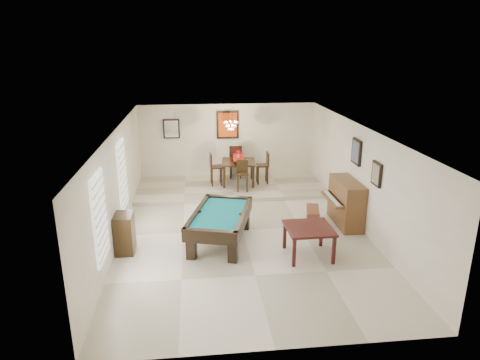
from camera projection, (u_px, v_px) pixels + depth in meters
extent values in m
cube|color=beige|center=(243.00, 230.00, 10.89)|extent=(6.00, 9.00, 0.02)
cube|color=silver|center=(228.00, 142.00, 14.75)|extent=(6.00, 0.04, 2.60)
cube|color=silver|center=(278.00, 276.00, 6.23)|extent=(6.00, 0.04, 2.60)
cube|color=silver|center=(118.00, 186.00, 10.18)|extent=(0.04, 9.00, 2.60)
cube|color=silver|center=(360.00, 178.00, 10.80)|extent=(0.04, 9.00, 2.60)
cube|color=white|center=(243.00, 129.00, 10.09)|extent=(6.00, 9.00, 0.04)
cube|color=beige|center=(231.00, 187.00, 13.94)|extent=(6.00, 2.50, 0.12)
cube|color=white|center=(100.00, 217.00, 8.07)|extent=(0.06, 1.00, 1.70)
cube|color=white|center=(122.00, 174.00, 10.72)|extent=(0.06, 1.00, 1.70)
cube|color=brown|center=(313.00, 216.00, 11.17)|extent=(0.48, 0.84, 0.44)
cube|color=black|center=(125.00, 233.00, 9.63)|extent=(0.40, 0.60, 0.91)
cube|color=#D84C14|center=(228.00, 125.00, 14.53)|extent=(0.75, 0.06, 0.95)
cube|color=white|center=(171.00, 129.00, 14.36)|extent=(0.55, 0.06, 0.65)
cube|color=slate|center=(356.00, 152.00, 10.90)|extent=(0.06, 0.55, 0.65)
cube|color=gray|center=(377.00, 174.00, 9.73)|extent=(0.06, 0.45, 0.55)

